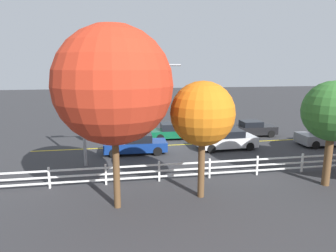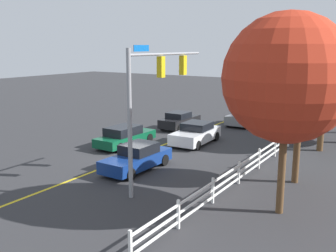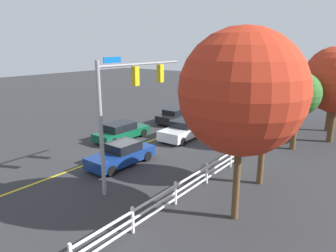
{
  "view_description": "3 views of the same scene",
  "coord_description": "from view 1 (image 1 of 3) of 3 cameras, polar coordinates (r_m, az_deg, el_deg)",
  "views": [
    {
      "loc": [
        3.52,
        23.02,
        6.35
      ],
      "look_at": [
        -0.16,
        1.59,
        1.91
      ],
      "focal_mm": 32.17,
      "sensor_mm": 36.0,
      "label": 1
    },
    {
      "loc": [
        18.71,
        14.37,
        6.7
      ],
      "look_at": [
        -1.36,
        1.53,
        1.81
      ],
      "focal_mm": 41.7,
      "sensor_mm": 36.0,
      "label": 2
    },
    {
      "loc": [
        14.86,
        15.08,
        7.27
      ],
      "look_at": [
        -1.59,
        2.54,
        1.84
      ],
      "focal_mm": 32.84,
      "sensor_mm": 36.0,
      "label": 3
    }
  ],
  "objects": [
    {
      "name": "white_rail_fence",
      "position": [
        17.87,
        12.33,
        -7.5
      ],
      "size": [
        26.1,
        0.1,
        1.15
      ],
      "color": "white",
      "rests_on": "ground_plane"
    },
    {
      "name": "car_3",
      "position": [
        21.99,
        -6.07,
        -3.45
      ],
      "size": [
        4.54,
        1.88,
        1.45
      ],
      "rotation": [
        0.0,
        0.0,
        -0.02
      ],
      "color": "navy",
      "rests_on": "ground_plane"
    },
    {
      "name": "car_4",
      "position": [
        27.23,
        27.82,
        -1.77
      ],
      "size": [
        4.45,
        2.12,
        1.44
      ],
      "rotation": [
        0.0,
        0.0,
        -0.02
      ],
      "color": "slate",
      "rests_on": "ground_plane"
    },
    {
      "name": "tree_3",
      "position": [
        12.9,
        -10.33,
        7.59
      ],
      "size": [
        5.05,
        5.05,
        8.04
      ],
      "color": "brown",
      "rests_on": "ground_plane"
    },
    {
      "name": "ground_plane",
      "position": [
        24.14,
        -1.02,
        -3.71
      ],
      "size": [
        120.0,
        120.0,
        0.0
      ],
      "primitive_type": "plane",
      "color": "#2D2D30"
    },
    {
      "name": "signal_assembly",
      "position": [
        19.1,
        -10.7,
        6.44
      ],
      "size": [
        6.26,
        0.37,
        6.75
      ],
      "color": "gray",
      "rests_on": "ground_plane"
    },
    {
      "name": "lane_center_stripe",
      "position": [
        25.03,
        8.09,
        -3.26
      ],
      "size": [
        28.0,
        0.16,
        0.01
      ],
      "primitive_type": "cube",
      "color": "gold",
      "rests_on": "ground_plane"
    },
    {
      "name": "car_2",
      "position": [
        28.27,
        15.71,
        -0.49
      ],
      "size": [
        4.07,
        1.87,
        1.38
      ],
      "rotation": [
        0.0,
        0.0,
        3.12
      ],
      "color": "black",
      "rests_on": "ground_plane"
    },
    {
      "name": "car_0",
      "position": [
        23.56,
        11.07,
        -2.53
      ],
      "size": [
        4.56,
        2.18,
        1.48
      ],
      "rotation": [
        0.0,
        0.0,
        0.04
      ],
      "color": "silver",
      "rests_on": "ground_plane"
    },
    {
      "name": "tree_1",
      "position": [
        17.58,
        28.8,
        2.39
      ],
      "size": [
        3.11,
        3.11,
        5.58
      ],
      "color": "brown",
      "rests_on": "ground_plane"
    },
    {
      "name": "car_1",
      "position": [
        26.23,
        1.6,
        -0.95
      ],
      "size": [
        4.73,
        1.91,
        1.39
      ],
      "rotation": [
        0.0,
        0.0,
        3.13
      ],
      "color": "#0C4C2D",
      "rests_on": "ground_plane"
    },
    {
      "name": "tree_0",
      "position": [
        14.06,
        6.56,
        2.24
      ],
      "size": [
        3.04,
        3.04,
        5.65
      ],
      "color": "brown",
      "rests_on": "ground_plane"
    }
  ]
}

